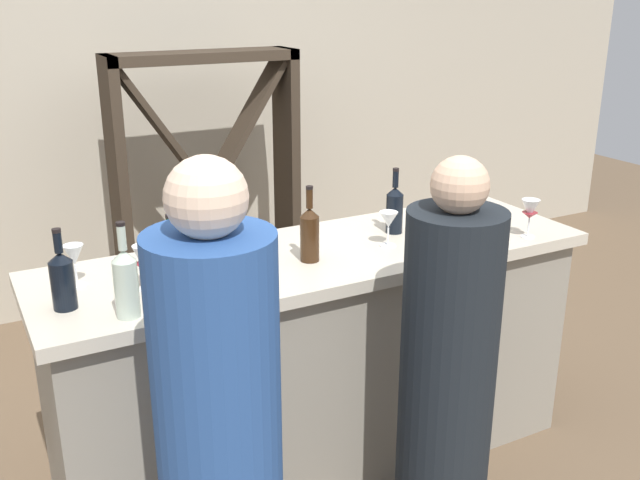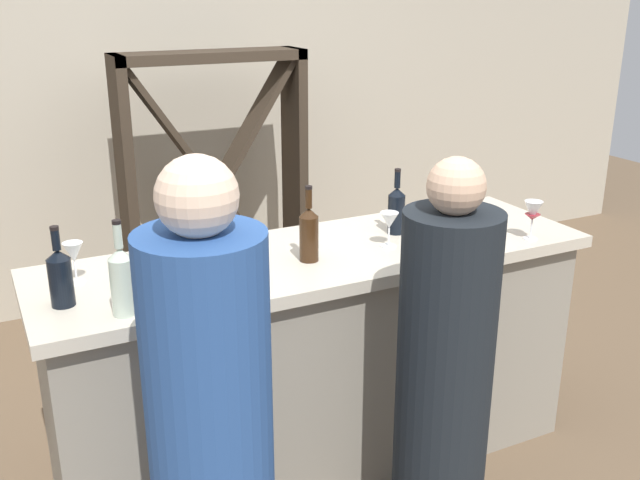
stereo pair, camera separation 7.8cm
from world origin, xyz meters
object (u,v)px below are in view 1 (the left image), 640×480
(wine_glass_near_center, at_px, (221,257))
(wine_glass_far_center, at_px, (74,256))
(wine_bottle_center_olive_green, at_px, (173,260))
(person_left_guest, at_px, (447,378))
(wine_bottle_leftmost_near_black, at_px, (62,279))
(wine_bottle_rightmost_near_black, at_px, (395,208))
(wine_bottle_far_right_amber_brown, at_px, (463,202))
(person_center_guest, at_px, (219,440))
(wine_bottle_second_right_amber_brown, at_px, (310,233))
(wine_bottle_second_left_clear_pale, at_px, (126,281))
(wine_glass_near_left, at_px, (530,211))
(wine_glass_near_right, at_px, (389,221))
(wine_rack, at_px, (208,191))
(wine_glass_far_left, at_px, (143,260))

(wine_glass_near_center, bearing_deg, wine_glass_far_center, 153.92)
(wine_bottle_center_olive_green, relative_size, wine_glass_far_center, 1.78)
(wine_glass_near_center, relative_size, person_left_guest, 0.10)
(wine_bottle_leftmost_near_black, relative_size, wine_bottle_rightmost_near_black, 0.98)
(wine_bottle_far_right_amber_brown, height_order, person_center_guest, person_center_guest)
(wine_bottle_second_right_amber_brown, distance_m, wine_glass_far_center, 0.87)
(wine_bottle_second_left_clear_pale, height_order, wine_glass_near_left, wine_bottle_second_left_clear_pale)
(wine_bottle_second_left_clear_pale, relative_size, wine_glass_near_right, 2.20)
(wine_glass_near_right, height_order, person_center_guest, person_center_guest)
(wine_glass_far_center, height_order, person_center_guest, person_center_guest)
(wine_rack, height_order, wine_glass_near_right, wine_rack)
(wine_bottle_leftmost_near_black, distance_m, wine_bottle_second_right_amber_brown, 0.92)
(wine_bottle_leftmost_near_black, distance_m, wine_bottle_rightmost_near_black, 1.41)
(wine_rack, height_order, person_left_guest, wine_rack)
(wine_bottle_second_right_amber_brown, height_order, wine_glass_far_center, wine_bottle_second_right_amber_brown)
(wine_glass_near_right, distance_m, person_center_guest, 1.20)
(wine_bottle_second_right_amber_brown, relative_size, wine_bottle_rightmost_near_black, 1.05)
(wine_glass_near_center, xyz_separation_m, wine_glass_far_center, (-0.46, 0.23, 0.01))
(wine_bottle_center_olive_green, xyz_separation_m, wine_bottle_far_right_amber_brown, (1.36, 0.09, 0.00))
(wine_rack, relative_size, wine_glass_near_center, 11.26)
(wine_bottle_far_right_amber_brown, bearing_deg, wine_glass_far_center, 176.95)
(wine_glass_near_left, relative_size, wine_glass_near_center, 1.14)
(wine_bottle_leftmost_near_black, distance_m, wine_bottle_center_olive_green, 0.37)
(wine_bottle_far_right_amber_brown, bearing_deg, wine_bottle_rightmost_near_black, 171.06)
(wine_bottle_leftmost_near_black, relative_size, wine_glass_near_center, 1.90)
(wine_bottle_second_left_clear_pale, height_order, wine_glass_far_left, wine_bottle_second_left_clear_pale)
(wine_glass_near_left, xyz_separation_m, person_center_guest, (-1.56, -0.41, -0.37))
(wine_bottle_leftmost_near_black, distance_m, person_left_guest, 1.36)
(wine_bottle_rightmost_near_black, distance_m, wine_bottle_far_right_amber_brown, 0.33)
(wine_bottle_leftmost_near_black, height_order, person_left_guest, person_left_guest)
(wine_bottle_leftmost_near_black, height_order, wine_glass_near_center, wine_bottle_leftmost_near_black)
(wine_bottle_far_right_amber_brown, distance_m, wine_glass_far_center, 1.66)
(wine_glass_near_right, relative_size, person_center_guest, 0.09)
(wine_bottle_second_left_clear_pale, distance_m, wine_bottle_second_right_amber_brown, 0.77)
(wine_bottle_rightmost_near_black, xyz_separation_m, wine_glass_far_left, (-1.12, -0.11, 0.00))
(wine_glass_far_center, bearing_deg, wine_glass_far_left, -35.92)
(wine_bottle_rightmost_near_black, height_order, wine_bottle_far_right_amber_brown, wine_bottle_rightmost_near_black)
(wine_bottle_second_left_clear_pale, height_order, wine_glass_near_center, wine_bottle_second_left_clear_pale)
(wine_bottle_second_left_clear_pale, distance_m, person_center_guest, 0.59)
(wine_bottle_second_right_amber_brown, bearing_deg, wine_bottle_center_olive_green, -178.58)
(wine_glass_near_center, xyz_separation_m, person_center_guest, (-0.23, -0.54, -0.36))
(wine_bottle_leftmost_near_black, xyz_separation_m, wine_glass_near_left, (1.87, -0.18, 0.01))
(wine_rack, distance_m, wine_bottle_center_olive_green, 1.90)
(wine_bottle_leftmost_near_black, bearing_deg, wine_glass_near_right, 0.49)
(wine_bottle_rightmost_near_black, relative_size, person_left_guest, 0.19)
(wine_bottle_leftmost_near_black, relative_size, wine_glass_near_left, 1.67)
(wine_bottle_far_right_amber_brown, height_order, wine_glass_near_right, wine_bottle_far_right_amber_brown)
(wine_bottle_second_right_amber_brown, xyz_separation_m, wine_glass_near_right, (0.36, -0.00, -0.01))
(wine_glass_near_left, height_order, wine_glass_near_center, wine_glass_near_left)
(wine_glass_near_right, height_order, wine_glass_far_center, wine_glass_far_center)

